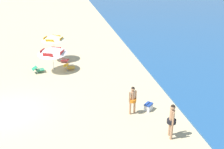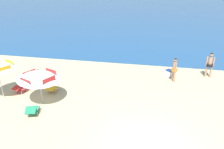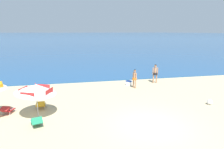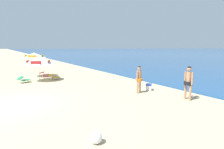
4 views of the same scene
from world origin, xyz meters
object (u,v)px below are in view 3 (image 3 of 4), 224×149
at_px(beach_umbrella_striped_main, 36,89).
at_px(lounge_chair_under_umbrella, 37,121).
at_px(lounge_chair_beside_umbrella, 41,105).
at_px(person_standing_near_shore, 135,77).
at_px(lounge_chair_facing_sea, 7,109).
at_px(beach_ball, 210,102).
at_px(person_standing_beside, 155,72).
at_px(cooler_box, 129,83).

xyz_separation_m(beach_umbrella_striped_main, lounge_chair_under_umbrella, (0.11, -1.15, -1.39)).
relative_size(lounge_chair_under_umbrella, lounge_chair_beside_umbrella, 1.14).
bearing_deg(person_standing_near_shore, lounge_chair_facing_sea, -158.33).
bearing_deg(lounge_chair_facing_sea, beach_umbrella_striped_main, -22.69).
height_order(lounge_chair_beside_umbrella, beach_ball, lounge_chair_beside_umbrella).
bearing_deg(lounge_chair_facing_sea, person_standing_beside, 22.80).
distance_m(beach_umbrella_striped_main, lounge_chair_beside_umbrella, 1.82).
xyz_separation_m(person_standing_beside, beach_ball, (1.25, -5.94, -0.84)).
distance_m(lounge_chair_facing_sea, person_standing_near_shore, 9.70).
bearing_deg(lounge_chair_under_umbrella, beach_ball, 4.12).
distance_m(lounge_chair_facing_sea, person_standing_beside, 12.40).
xyz_separation_m(lounge_chair_under_umbrella, person_standing_beside, (9.48, 6.71, 0.75)).
relative_size(lounge_chair_under_umbrella, person_standing_near_shore, 0.62).
height_order(beach_umbrella_striped_main, person_standing_near_shore, beach_umbrella_striped_main).
height_order(lounge_chair_facing_sea, beach_ball, lounge_chair_facing_sea).
relative_size(person_standing_beside, cooler_box, 2.93).
distance_m(beach_umbrella_striped_main, beach_ball, 10.94).
relative_size(lounge_chair_under_umbrella, beach_ball, 2.86).
bearing_deg(beach_ball, lounge_chair_under_umbrella, -175.88).
distance_m(person_standing_beside, cooler_box, 2.75).
relative_size(beach_umbrella_striped_main, beach_ball, 7.39).
xyz_separation_m(lounge_chair_under_umbrella, beach_ball, (10.73, 0.77, -0.10)).
xyz_separation_m(person_standing_beside, cooler_box, (-2.61, -0.23, -0.81)).
relative_size(lounge_chair_under_umbrella, cooler_box, 1.68).
distance_m(lounge_chair_under_umbrella, person_standing_near_shore, 8.97).
height_order(lounge_chair_under_umbrella, beach_ball, lounge_chair_under_umbrella).
relative_size(lounge_chair_under_umbrella, person_standing_beside, 0.57).
distance_m(lounge_chair_under_umbrella, beach_ball, 10.76).
bearing_deg(beach_ball, beach_umbrella_striped_main, 178.00).
bearing_deg(person_standing_near_shore, person_standing_beside, 26.84).
distance_m(lounge_chair_beside_umbrella, beach_ball, 10.95).
distance_m(lounge_chair_beside_umbrella, lounge_chair_facing_sea, 1.87).
xyz_separation_m(lounge_chair_facing_sea, person_standing_near_shore, (9.00, 3.57, 0.66)).
xyz_separation_m(beach_umbrella_striped_main, beach_ball, (10.84, -0.38, -1.48)).
bearing_deg(cooler_box, lounge_chair_facing_sea, -152.58).
bearing_deg(cooler_box, person_standing_beside, 5.09).
relative_size(lounge_chair_beside_umbrella, cooler_box, 1.48).
bearing_deg(cooler_box, beach_umbrella_striped_main, -142.60).
bearing_deg(beach_umbrella_striped_main, person_standing_beside, 30.13).
xyz_separation_m(beach_umbrella_striped_main, cooler_box, (6.97, 5.33, -1.46)).
bearing_deg(person_standing_beside, cooler_box, -174.91).
xyz_separation_m(beach_umbrella_striped_main, lounge_chair_beside_umbrella, (-0.00, 1.18, -1.38)).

